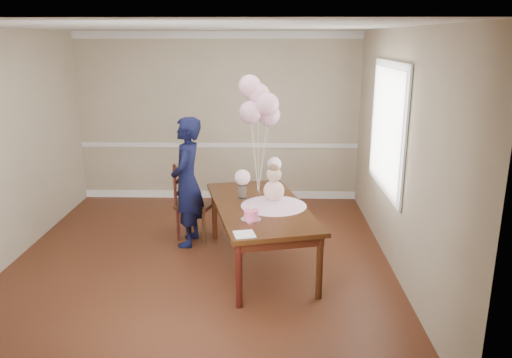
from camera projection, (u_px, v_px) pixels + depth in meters
name	position (u px, v px, depth m)	size (l,w,h in m)	color
floor	(201.00, 262.00, 5.96)	(4.50, 5.00, 0.00)	#37190D
ceiling	(193.00, 26.00, 5.22)	(4.50, 5.00, 0.02)	white
wall_back	(218.00, 118.00, 8.00)	(4.50, 0.02, 2.70)	tan
wall_front	(143.00, 239.00, 3.19)	(4.50, 0.02, 2.70)	tan
wall_right	(398.00, 153.00, 5.54)	(0.02, 5.00, 2.70)	tan
chair_rail_trim	(219.00, 145.00, 8.11)	(4.50, 0.02, 0.07)	silver
crown_molding	(217.00, 35.00, 7.64)	(4.50, 0.02, 0.12)	silver
baseboard_trim	(220.00, 194.00, 8.34)	(4.50, 0.02, 0.12)	white
window_frame	(387.00, 128.00, 5.97)	(0.02, 1.66, 1.56)	silver
window_blinds	(386.00, 128.00, 5.97)	(0.01, 1.50, 1.40)	silver
dining_table_top	(260.00, 207.00, 5.72)	(0.99, 1.98, 0.05)	black
table_apron	(260.00, 213.00, 5.74)	(0.89, 1.88, 0.10)	black
table_leg_fl	(239.00, 275.00, 4.88)	(0.07, 0.07, 0.69)	black
table_leg_fr	(320.00, 267.00, 5.05)	(0.07, 0.07, 0.69)	black
table_leg_bl	(214.00, 214.00, 6.59)	(0.07, 0.07, 0.69)	black
table_leg_br	(275.00, 209.00, 6.76)	(0.07, 0.07, 0.69)	black
baby_skirt	(274.00, 201.00, 5.68)	(0.75, 0.75, 0.10)	#E9ACC9
baby_torso	(274.00, 191.00, 5.64)	(0.24, 0.24, 0.24)	#FFA1BF
baby_head	(274.00, 175.00, 5.59)	(0.17, 0.17, 0.17)	beige
baby_hair	(274.00, 170.00, 5.58)	(0.12, 0.12, 0.12)	brown
cake_platter	(251.00, 219.00, 5.25)	(0.22, 0.22, 0.01)	silver
birthday_cake	(251.00, 214.00, 5.24)	(0.15, 0.15, 0.10)	#FF5085
cake_flower_a	(251.00, 209.00, 5.22)	(0.03, 0.03, 0.03)	white
cake_flower_b	(253.00, 208.00, 5.24)	(0.03, 0.03, 0.03)	white
rose_vase_near	(243.00, 192.00, 5.94)	(0.10, 0.10, 0.16)	silver
roses_near	(242.00, 177.00, 5.89)	(0.19, 0.19, 0.19)	silver
rose_vase_far	(274.00, 177.00, 6.55)	(0.10, 0.10, 0.16)	white
roses_far	(274.00, 164.00, 6.50)	(0.19, 0.19, 0.19)	#FFD5DF
napkin	(244.00, 234.00, 4.85)	(0.20, 0.20, 0.01)	white
balloon_weight	(258.00, 190.00, 6.24)	(0.04, 0.04, 0.02)	silver
balloon_a	(250.00, 112.00, 5.95)	(0.28, 0.28, 0.28)	#E5A2BA
balloon_b	(267.00, 104.00, 5.92)	(0.28, 0.28, 0.28)	#F1AABF
balloon_c	(258.00, 95.00, 6.01)	(0.28, 0.28, 0.28)	#F0AABA
balloon_d	(250.00, 86.00, 5.98)	(0.28, 0.28, 0.28)	#FBB2C7
balloon_e	(269.00, 115.00, 6.09)	(0.28, 0.28, 0.28)	#DB9BB5
balloon_ribbon_a	(254.00, 158.00, 6.11)	(0.00, 0.00, 0.83)	white
balloon_ribbon_b	(263.00, 154.00, 6.10)	(0.00, 0.00, 0.93)	white
balloon_ribbon_c	(258.00, 149.00, 6.15)	(0.00, 0.00, 1.03)	white
balloon_ribbon_d	(254.00, 145.00, 6.13)	(0.00, 0.00, 1.13)	white
balloon_ribbon_e	(263.00, 159.00, 6.18)	(0.00, 0.00, 0.78)	white
dining_chair_seat	(196.00, 204.00, 6.61)	(0.44, 0.44, 0.05)	#391B0F
chair_leg_fl	(178.00, 224.00, 6.56)	(0.04, 0.04, 0.43)	#37130F
chair_leg_fr	(204.00, 227.00, 6.46)	(0.04, 0.04, 0.43)	#391F0F
chair_leg_bl	(190.00, 215.00, 6.90)	(0.04, 0.04, 0.43)	#3D1D10
chair_leg_br	(214.00, 218.00, 6.79)	(0.04, 0.04, 0.43)	#3B1B10
chair_back_post_l	(175.00, 186.00, 6.43)	(0.04, 0.04, 0.57)	#3B1610
chair_back_post_r	(187.00, 178.00, 6.76)	(0.04, 0.04, 0.57)	#321B0D
chair_slat_low	(182.00, 191.00, 6.63)	(0.03, 0.40, 0.05)	#39170F
chair_slat_mid	(181.00, 179.00, 6.58)	(0.03, 0.40, 0.05)	#391C0F
chair_slat_top	(181.00, 167.00, 6.54)	(0.03, 0.40, 0.05)	#3A140F
woman	(187.00, 182.00, 6.30)	(0.60, 0.40, 1.66)	black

